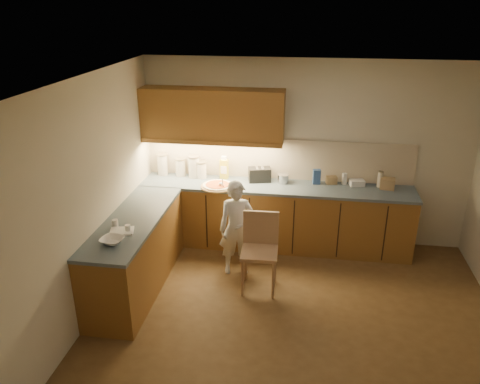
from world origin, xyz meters
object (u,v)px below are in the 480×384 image
(wooden_chair, at_px, (260,246))
(pizza_on_board, at_px, (218,186))
(oil_jug, at_px, (224,168))
(toaster, at_px, (260,175))
(child, at_px, (237,228))

(wooden_chair, bearing_deg, pizza_on_board, 125.66)
(oil_jug, relative_size, toaster, 0.98)
(wooden_chair, bearing_deg, toaster, 94.86)
(pizza_on_board, distance_m, oil_jug, 0.37)
(oil_jug, bearing_deg, wooden_chair, -61.89)
(oil_jug, distance_m, toaster, 0.52)
(toaster, bearing_deg, wooden_chair, -96.48)
(pizza_on_board, relative_size, wooden_chair, 0.48)
(child, xyz_separation_m, toaster, (0.18, 0.92, 0.40))
(pizza_on_board, bearing_deg, wooden_chair, -52.24)
(oil_jug, bearing_deg, child, -70.74)
(child, distance_m, toaster, 1.02)
(child, bearing_deg, oil_jug, 96.44)
(oil_jug, bearing_deg, toaster, -4.12)
(oil_jug, xyz_separation_m, toaster, (0.51, -0.04, -0.05))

